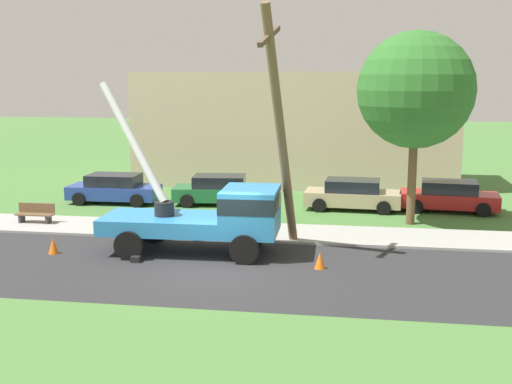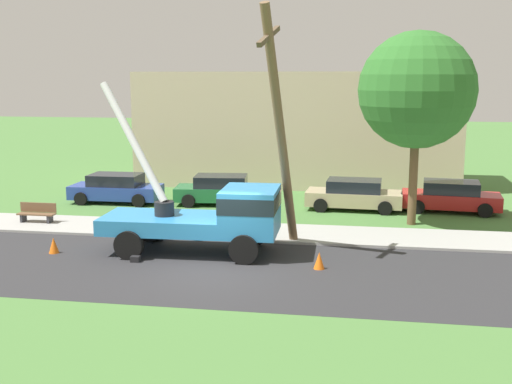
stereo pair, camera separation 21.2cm
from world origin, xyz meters
The scene contains 14 objects.
ground_plane centered at (0.00, 12.00, 0.00)m, with size 120.00×120.00×0.00m, color #477538.
road_asphalt centered at (0.00, 0.00, 0.00)m, with size 80.00×7.08×0.01m, color #2B2B2D.
sidewalk_strip centered at (0.00, 5.02, 0.05)m, with size 80.00×2.96×0.10m, color #9E9E99.
utility_truck centered at (-0.53, 1.98, 1.41)m, with size 6.82×3.21×5.98m.
leaning_utility_pole centered at (1.73, 2.44, 4.37)m, with size 1.06×3.74×8.55m.
traffic_cone_ahead centered at (3.26, 0.65, 0.28)m, with size 0.36×0.36×0.56m, color orange.
traffic_cone_behind centered at (-6.12, 1.00, 0.28)m, with size 0.36×0.36×0.56m, color orange.
parked_sedan_blue centered at (-7.39, 10.10, 0.71)m, with size 4.43×2.06×1.42m.
parked_sedan_green centered at (-2.18, 10.52, 0.71)m, with size 4.56×2.30×1.42m.
parked_sedan_tan centered at (4.22, 10.28, 0.71)m, with size 4.48×2.16×1.42m.
parked_sedan_red centered at (8.62, 10.57, 0.71)m, with size 4.55×2.29×1.42m.
park_bench centered at (-8.92, 5.08, 0.46)m, with size 1.60×0.45×0.90m.
roadside_tree_near centered at (6.67, 7.66, 5.59)m, with size 4.79×4.79×8.00m.
lowrise_building_backdrop centered at (0.79, 17.79, 3.20)m, with size 18.00×6.00×6.40m, color #C6B293.
Camera 1 is at (4.32, -19.48, 6.18)m, focal length 44.99 mm.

